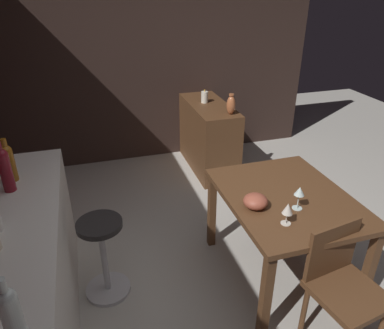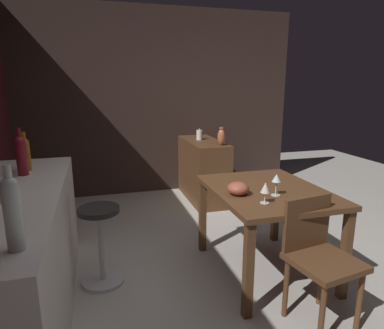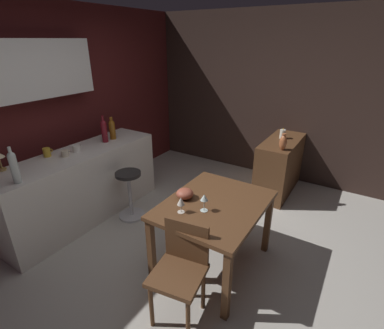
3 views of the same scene
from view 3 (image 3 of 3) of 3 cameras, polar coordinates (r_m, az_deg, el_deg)
ground_plane at (r=3.28m, az=-1.23°, el=-17.56°), size 9.00×9.00×0.00m
wall_kitchen_back at (r=4.04m, az=-27.83°, el=10.40°), size 5.20×0.33×2.60m
wall_side_right at (r=4.96m, az=12.40°, el=13.24°), size 0.10×4.40×2.60m
dining_table at (r=2.79m, az=4.50°, el=-9.35°), size 1.10×0.88×0.74m
kitchen_counter at (r=3.91m, az=-21.04°, el=-3.91°), size 2.10×0.60×0.90m
sideboard_cabinet at (r=4.51m, az=17.06°, el=-0.22°), size 1.10×0.44×0.82m
chair_near_window at (r=2.44m, az=-2.25°, el=-19.87°), size 0.46×0.46×0.84m
bar_stool at (r=3.77m, az=-12.29°, el=-5.69°), size 0.34×0.34×0.64m
wine_glass_left at (r=2.55m, az=2.45°, el=-6.76°), size 0.07×0.07×0.17m
wine_glass_right at (r=2.54m, az=-2.23°, el=-7.41°), size 0.07×0.07×0.15m
fruit_bowl at (r=2.78m, az=-1.43°, el=-5.82°), size 0.17×0.17×0.10m
wine_bottle_ruby at (r=3.96m, az=-17.13°, el=6.57°), size 0.08×0.08×0.36m
wine_bottle_clear at (r=3.15m, az=-31.99°, el=-0.29°), size 0.07×0.07×0.36m
wine_bottle_amber at (r=4.05m, az=-15.65°, el=6.89°), size 0.08×0.08×0.31m
cup_mustard at (r=3.74m, az=-26.97°, el=2.18°), size 0.12×0.08×0.10m
cup_white at (r=3.76m, az=-22.10°, el=3.00°), size 0.12×0.09×0.08m
cup_cream at (r=3.65m, az=-24.02°, el=2.05°), size 0.11×0.08×0.08m
pillar_candle_tall at (r=4.40m, az=17.61°, el=5.81°), size 0.08×0.08×0.16m
vase_copper at (r=3.92m, az=17.72°, el=4.24°), size 0.10×0.10×0.23m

